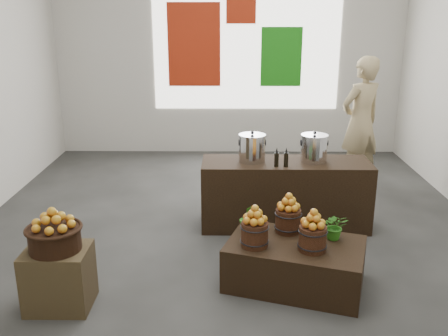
{
  "coord_description": "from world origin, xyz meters",
  "views": [
    {
      "loc": [
        0.0,
        -5.3,
        2.46
      ],
      "look_at": [
        -0.05,
        -0.4,
        0.91
      ],
      "focal_mm": 40.0,
      "sensor_mm": 36.0,
      "label": 1
    }
  ],
  "objects_px": {
    "display_table": "(295,264)",
    "stock_pot_center": "(314,149)",
    "shopper": "(360,122)",
    "stock_pot_left": "(252,149)",
    "counter": "(285,194)",
    "crate": "(59,278)",
    "wicker_basket": "(55,239)"
  },
  "relations": [
    {
      "from": "display_table",
      "to": "stock_pot_center",
      "type": "xyz_separation_m",
      "value": [
        0.36,
        1.36,
        0.73
      ]
    },
    {
      "from": "display_table",
      "to": "shopper",
      "type": "height_order",
      "value": "shopper"
    },
    {
      "from": "stock_pot_center",
      "to": "stock_pot_left",
      "type": "bearing_deg",
      "value": 179.78
    },
    {
      "from": "counter",
      "to": "stock_pot_center",
      "type": "distance_m",
      "value": 0.63
    },
    {
      "from": "display_table",
      "to": "crate",
      "type": "bearing_deg",
      "value": -151.96
    },
    {
      "from": "wicker_basket",
      "to": "stock_pot_left",
      "type": "relative_size",
      "value": 1.43
    },
    {
      "from": "wicker_basket",
      "to": "shopper",
      "type": "xyz_separation_m",
      "value": [
        3.34,
        3.24,
        0.3
      ]
    },
    {
      "from": "wicker_basket",
      "to": "stock_pot_center",
      "type": "xyz_separation_m",
      "value": [
        2.43,
        1.73,
        0.31
      ]
    },
    {
      "from": "crate",
      "to": "stock_pot_left",
      "type": "bearing_deg",
      "value": 45.25
    },
    {
      "from": "counter",
      "to": "display_table",
      "type": "bearing_deg",
      "value": -91.76
    },
    {
      "from": "counter",
      "to": "stock_pot_left",
      "type": "xyz_separation_m",
      "value": [
        -0.4,
        0.0,
        0.55
      ]
    },
    {
      "from": "wicker_basket",
      "to": "stock_pot_left",
      "type": "xyz_separation_m",
      "value": [
        1.72,
        1.74,
        0.31
      ]
    },
    {
      "from": "wicker_basket",
      "to": "counter",
      "type": "bearing_deg",
      "value": 39.3
    },
    {
      "from": "crate",
      "to": "counter",
      "type": "xyz_separation_m",
      "value": [
        2.12,
        1.73,
        0.13
      ]
    },
    {
      "from": "crate",
      "to": "shopper",
      "type": "xyz_separation_m",
      "value": [
        3.34,
        3.24,
        0.67
      ]
    },
    {
      "from": "crate",
      "to": "display_table",
      "type": "bearing_deg",
      "value": 10.29
    },
    {
      "from": "crate",
      "to": "stock_pot_left",
      "type": "distance_m",
      "value": 2.54
    },
    {
      "from": "stock_pot_center",
      "to": "crate",
      "type": "bearing_deg",
      "value": -144.49
    },
    {
      "from": "counter",
      "to": "stock_pot_left",
      "type": "distance_m",
      "value": 0.68
    },
    {
      "from": "crate",
      "to": "stock_pot_left",
      "type": "height_order",
      "value": "stock_pot_left"
    },
    {
      "from": "shopper",
      "to": "stock_pot_left",
      "type": "bearing_deg",
      "value": 13.03
    },
    {
      "from": "display_table",
      "to": "stock_pot_center",
      "type": "bearing_deg",
      "value": 93.02
    },
    {
      "from": "counter",
      "to": "shopper",
      "type": "distance_m",
      "value": 2.01
    },
    {
      "from": "crate",
      "to": "wicker_basket",
      "type": "xyz_separation_m",
      "value": [
        0.0,
        0.0,
        0.37
      ]
    },
    {
      "from": "display_table",
      "to": "stock_pot_center",
      "type": "height_order",
      "value": "stock_pot_center"
    },
    {
      "from": "wicker_basket",
      "to": "counter",
      "type": "relative_size",
      "value": 0.22
    },
    {
      "from": "stock_pot_left",
      "to": "counter",
      "type": "bearing_deg",
      "value": -0.22
    },
    {
      "from": "crate",
      "to": "counter",
      "type": "height_order",
      "value": "counter"
    },
    {
      "from": "shopper",
      "to": "crate",
      "type": "bearing_deg",
      "value": 14.22
    },
    {
      "from": "crate",
      "to": "display_table",
      "type": "distance_m",
      "value": 2.11
    },
    {
      "from": "crate",
      "to": "wicker_basket",
      "type": "height_order",
      "value": "wicker_basket"
    },
    {
      "from": "display_table",
      "to": "stock_pot_left",
      "type": "distance_m",
      "value": 1.59
    }
  ]
}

